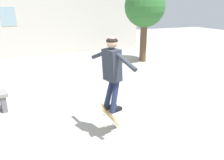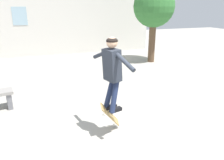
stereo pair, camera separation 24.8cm
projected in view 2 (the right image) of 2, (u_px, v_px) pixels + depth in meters
ground_plane at (133, 159)px, 3.91m from camera, size 40.00×40.00×0.00m
building_backdrop at (61, 12)px, 11.78m from camera, size 10.81×0.52×5.53m
tree_right at (154, 7)px, 9.96m from camera, size 1.88×1.88×3.52m
skater at (112, 68)px, 4.19m from camera, size 0.44×1.27×1.49m
skateboard_flipping at (110, 115)px, 4.60m from camera, size 0.52×0.49×0.73m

